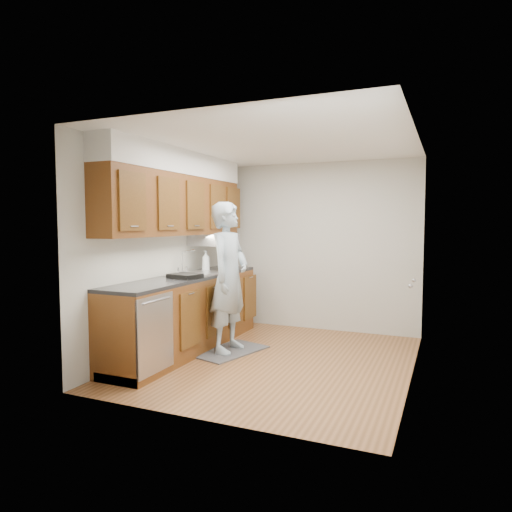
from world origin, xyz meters
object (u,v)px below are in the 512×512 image
at_px(steel_can, 224,266).
at_px(dish_rack, 185,276).
at_px(soda_can, 220,268).
at_px(soap_bottle_a, 206,261).
at_px(soap_bottle_b, 226,263).
at_px(person, 229,267).

height_order(steel_can, dish_rack, steel_can).
bearing_deg(soda_can, soap_bottle_a, -172.70).
xyz_separation_m(soap_bottle_b, soda_can, (0.04, -0.25, -0.04)).
distance_m(person, dish_rack, 0.55).
bearing_deg(steel_can, soap_bottle_a, -118.47).
relative_size(soap_bottle_a, soda_can, 2.65).
relative_size(soda_can, steel_can, 0.95).
relative_size(soap_bottle_a, dish_rack, 0.83).
bearing_deg(dish_rack, soda_can, 97.63).
distance_m(soap_bottle_a, soap_bottle_b, 0.33).
bearing_deg(steel_can, dish_rack, -89.56).
bearing_deg(steel_can, soda_can, -73.04).
distance_m(person, soap_bottle_b, 0.82).
xyz_separation_m(person, soda_can, (-0.36, 0.47, -0.07)).
bearing_deg(soap_bottle_b, steel_can, -151.14).
bearing_deg(person, soda_can, 38.90).
bearing_deg(dish_rack, steel_can, 102.52).
bearing_deg(soap_bottle_a, person, -37.78).
bearing_deg(person, soap_bottle_b, 30.33).
xyz_separation_m(soap_bottle_a, soap_bottle_b, (0.17, 0.28, -0.05)).
height_order(person, soda_can, person).
bearing_deg(soap_bottle_a, steel_can, 61.53).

